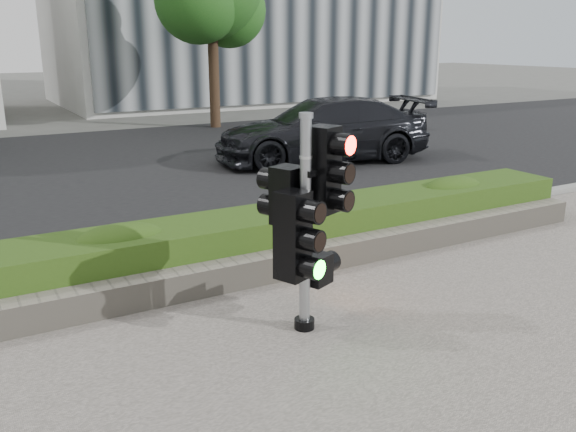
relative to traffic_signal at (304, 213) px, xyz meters
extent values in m
plane|color=#51514C|center=(-0.18, -0.55, -1.28)|extent=(120.00, 120.00, 0.00)
cube|color=black|center=(-0.18, 9.45, -1.27)|extent=(60.00, 13.00, 0.02)
cube|color=gray|center=(-0.18, 2.60, -1.22)|extent=(60.00, 0.25, 0.12)
cube|color=gray|center=(-0.18, 1.35, -1.08)|extent=(12.00, 0.32, 0.34)
cube|color=#4D7825|center=(-0.18, 2.00, -0.91)|extent=(12.00, 1.00, 0.68)
cylinder|color=black|center=(5.32, 14.95, 0.51)|extent=(0.36, 0.36, 3.58)
sphere|color=#144814|center=(6.08, 15.27, 2.69)|extent=(2.56, 2.56, 2.56)
sphere|color=#144814|center=(4.68, 14.57, 2.94)|extent=(2.82, 2.82, 2.82)
cylinder|color=black|center=(-0.02, -0.04, -1.20)|extent=(0.22, 0.22, 0.11)
cylinder|color=gray|center=(-0.02, -0.04, -0.15)|extent=(0.11, 0.11, 2.21)
cylinder|color=gray|center=(-0.02, -0.04, 0.99)|extent=(0.14, 0.14, 0.05)
cube|color=#FF1107|center=(0.23, 0.02, 0.42)|extent=(0.37, 0.37, 0.88)
cube|color=#14E51E|center=(-0.23, -0.17, -0.15)|extent=(0.37, 0.37, 0.88)
cube|color=black|center=(-0.08, 0.20, 0.15)|extent=(0.37, 0.37, 0.60)
cube|color=orange|center=(0.19, 0.08, -0.66)|extent=(0.37, 0.37, 0.32)
imported|color=black|center=(5.20, 7.78, -0.48)|extent=(5.72, 3.12, 1.57)
camera|label=1|loc=(-3.05, -5.06, 1.68)|focal=38.00mm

